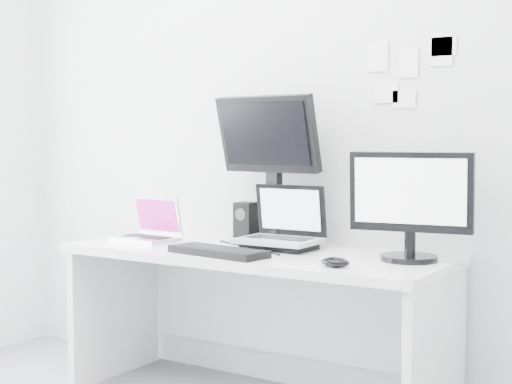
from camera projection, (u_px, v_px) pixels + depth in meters
back_wall at (293, 117)px, 3.78m from camera, size 3.60×0.00×3.60m
desk at (255, 328)px, 3.56m from camera, size 1.80×0.70×0.73m
macbook at (145, 218)px, 3.84m from camera, size 0.33×0.26×0.23m
speaker at (246, 221)px, 3.87m from camera, size 0.13×0.13×0.19m
dell_laptop at (278, 217)px, 3.54m from camera, size 0.37×0.29×0.31m
rear_monitor at (270, 168)px, 3.69m from camera, size 0.56×0.24×0.74m
samsung_monitor at (410, 205)px, 3.20m from camera, size 0.55×0.31×0.47m
keyboard at (218, 252)px, 3.38m from camera, size 0.49×0.23×0.03m
mouse at (335, 262)px, 3.06m from camera, size 0.13×0.09×0.04m
wall_note_0 at (378, 56)px, 3.51m from camera, size 0.10×0.00×0.14m
wall_note_1 at (409, 63)px, 3.44m from camera, size 0.09×0.00×0.13m
wall_note_2 at (441, 50)px, 3.35m from camera, size 0.10×0.00×0.14m
wall_note_3 at (404, 99)px, 3.46m from camera, size 0.11×0.00×0.08m
wall_note_4 at (444, 46)px, 3.34m from camera, size 0.11×0.00×0.08m
wall_note_5 at (386, 93)px, 3.50m from camera, size 0.12×0.00×0.10m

